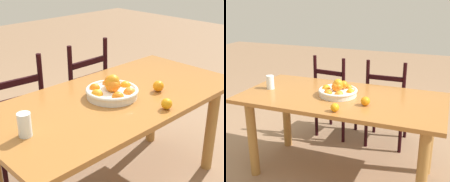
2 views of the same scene
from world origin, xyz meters
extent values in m
cube|color=#A2642D|center=(0.00, 0.00, 0.74)|extent=(1.71, 0.84, 0.03)
cylinder|color=#9E6D35|center=(0.73, -0.29, 0.36)|extent=(0.08, 0.08, 0.72)
cylinder|color=#9E6D35|center=(0.73, 0.29, 0.36)|extent=(0.08, 0.08, 0.72)
cube|color=black|center=(0.25, 0.75, 0.44)|extent=(0.42, 0.42, 0.03)
cylinder|color=black|center=(0.43, 0.93, 0.21)|extent=(0.04, 0.04, 0.43)
cylinder|color=black|center=(0.07, 0.93, 0.21)|extent=(0.04, 0.04, 0.43)
cylinder|color=black|center=(0.43, 0.57, 0.21)|extent=(0.04, 0.04, 0.43)
cylinder|color=black|center=(0.07, 0.57, 0.21)|extent=(0.04, 0.04, 0.43)
cylinder|color=black|center=(0.43, 0.57, 0.70)|extent=(0.04, 0.04, 0.50)
cylinder|color=black|center=(0.07, 0.57, 0.70)|extent=(0.04, 0.04, 0.50)
cube|color=black|center=(0.25, 0.57, 0.66)|extent=(0.33, 0.03, 0.04)
cube|color=black|center=(0.25, 0.57, 0.79)|extent=(0.33, 0.03, 0.04)
cube|color=black|center=(-0.34, 0.76, 0.42)|extent=(0.44, 0.44, 0.03)
cylinder|color=black|center=(-0.16, 0.92, 0.21)|extent=(0.04, 0.04, 0.41)
cylinder|color=black|center=(-0.19, 0.57, 0.21)|extent=(0.04, 0.04, 0.41)
cylinder|color=black|center=(-0.53, 0.61, 0.21)|extent=(0.04, 0.04, 0.41)
cylinder|color=black|center=(-0.19, 0.57, 0.69)|extent=(0.04, 0.04, 0.51)
cube|color=black|center=(-0.36, 0.59, 0.65)|extent=(0.31, 0.06, 0.04)
cube|color=black|center=(-0.36, 0.59, 0.78)|extent=(0.31, 0.06, 0.04)
cylinder|color=silver|center=(-0.03, 0.01, 0.78)|extent=(0.32, 0.32, 0.05)
torus|color=silver|center=(-0.03, 0.01, 0.80)|extent=(0.33, 0.33, 0.02)
sphere|color=orange|center=(0.08, 0.00, 0.79)|extent=(0.07, 0.07, 0.07)
sphere|color=orange|center=(0.03, 0.11, 0.79)|extent=(0.07, 0.07, 0.07)
sphere|color=orange|center=(-0.09, 0.11, 0.79)|extent=(0.07, 0.07, 0.07)
sphere|color=orange|center=(-0.15, 0.02, 0.79)|extent=(0.08, 0.08, 0.08)
sphere|color=orange|center=(-0.08, -0.10, 0.79)|extent=(0.08, 0.08, 0.08)
sphere|color=orange|center=(0.02, -0.10, 0.79)|extent=(0.08, 0.08, 0.08)
sphere|color=orange|center=(-0.03, 0.00, 0.86)|extent=(0.08, 0.08, 0.08)
sphere|color=orange|center=(-0.04, 0.00, 0.83)|extent=(0.08, 0.08, 0.08)
sphere|color=orange|center=(-0.03, 0.00, 0.85)|extent=(0.08, 0.08, 0.08)
sphere|color=orange|center=(-0.03, 0.00, 0.84)|extent=(0.08, 0.08, 0.08)
sphere|color=orange|center=(-0.03, 0.02, 0.84)|extent=(0.08, 0.08, 0.08)
sphere|color=orange|center=(-0.04, -0.01, 0.84)|extent=(0.08, 0.08, 0.08)
sphere|color=orange|center=(-0.03, 0.00, 0.84)|extent=(0.07, 0.07, 0.07)
sphere|color=orange|center=(0.00, 0.06, 0.84)|extent=(0.07, 0.07, 0.07)
sphere|color=orange|center=(-0.02, -0.01, 0.84)|extent=(0.07, 0.07, 0.07)
sphere|color=orange|center=(0.25, -0.14, 0.79)|extent=(0.07, 0.07, 0.07)
sphere|color=orange|center=(0.08, -0.34, 0.79)|extent=(0.06, 0.06, 0.06)
cylinder|color=silver|center=(-0.67, -0.04, 0.82)|extent=(0.07, 0.07, 0.12)
camera|label=1|loc=(-1.35, -1.36, 1.59)|focal=53.12mm
camera|label=2|loc=(0.82, -2.19, 1.58)|focal=47.23mm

